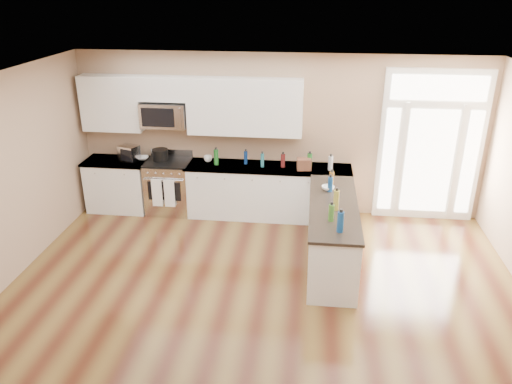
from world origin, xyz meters
The scene contains 18 objects.
ground centered at (0.00, 0.00, 0.00)m, with size 8.00×8.00×0.00m, color #462113.
room_shell centered at (0.00, 0.00, 1.71)m, with size 8.00×8.00×8.00m.
back_cabinet_left centered at (-2.87, 3.69, 0.44)m, with size 1.10×0.66×0.94m.
back_cabinet_right centered at (-0.16, 3.69, 0.44)m, with size 2.85×0.66×0.94m.
peninsula_cabinet centered at (0.93, 2.24, 0.43)m, with size 0.69×2.32×0.94m.
upper_cabinet_left centered at (-2.88, 3.83, 1.93)m, with size 1.04×0.33×0.95m, color white.
upper_cabinet_right centered at (-0.57, 3.83, 1.93)m, with size 1.94×0.33×0.95m, color white.
upper_cabinet_short centered at (-1.95, 3.83, 2.20)m, with size 0.82×0.33×0.40m, color white.
microwave centered at (-1.95, 3.80, 1.76)m, with size 0.78×0.41×0.42m.
entry_door centered at (2.55, 3.95, 1.30)m, with size 1.70×0.10×2.60m.
kitchen_range centered at (-1.92, 3.69, 0.48)m, with size 0.77×0.69×1.08m.
stockpot centered at (-2.07, 3.75, 1.06)m, with size 0.28×0.28×0.21m, color black.
toaster_oven centered at (-2.61, 3.70, 1.08)m, with size 0.32×0.25×0.27m, color silver.
cardboard_box centered at (0.46, 3.60, 1.04)m, with size 0.23×0.17×0.19m, color brown.
bowl_left centered at (-2.40, 3.78, 0.97)m, with size 0.20×0.20×0.05m, color white.
bowl_peninsula centered at (0.85, 2.76, 0.97)m, with size 0.19×0.19×0.06m, color white.
cup_counter centered at (-1.22, 3.80, 0.99)m, with size 0.14×0.14×0.11m, color white.
counter_bottles centered at (0.46, 2.88, 1.06)m, with size 2.11×2.43×0.29m.
Camera 1 is at (0.58, -4.31, 3.90)m, focal length 35.00 mm.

